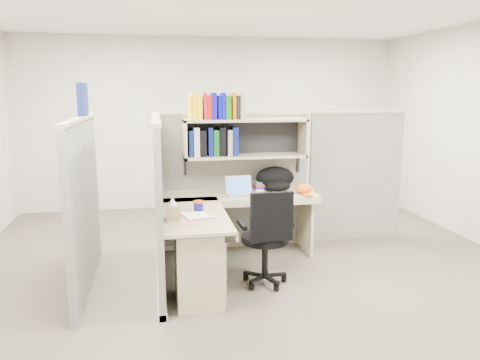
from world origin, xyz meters
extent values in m
plane|color=#3C372E|center=(0.00, 0.00, 0.00)|extent=(6.00, 6.00, 0.00)
plane|color=#B1AA9F|center=(0.00, 3.00, 1.35)|extent=(6.00, 0.00, 6.00)
plane|color=#B1AA9F|center=(0.00, -3.00, 1.35)|extent=(6.00, 0.00, 6.00)
plane|color=white|center=(0.00, 0.00, 2.70)|extent=(6.00, 6.00, 0.00)
cube|color=#5F5F5B|center=(0.00, 0.90, 0.80)|extent=(1.80, 0.06, 1.60)
cube|color=tan|center=(0.00, 0.90, 1.61)|extent=(1.80, 0.08, 0.03)
cube|color=#5F5F5B|center=(-0.90, 0.00, 0.80)|extent=(0.06, 1.80, 1.60)
cube|color=tan|center=(-0.90, 0.00, 1.61)|extent=(0.08, 1.80, 0.03)
cube|color=#5F5F5B|center=(-1.60, 0.00, 0.80)|extent=(0.06, 1.80, 1.60)
cube|color=#5F5F5B|center=(1.55, 0.90, 0.80)|extent=(1.20, 0.06, 1.60)
cube|color=navy|center=(-1.60, 0.35, 1.79)|extent=(0.07, 0.27, 0.32)
cube|color=white|center=(-0.87, 0.15, 1.20)|extent=(0.00, 0.21, 0.28)
cube|color=tan|center=(0.10, 0.70, 1.55)|extent=(1.40, 0.34, 0.03)
cube|color=tan|center=(0.10, 0.70, 1.14)|extent=(1.40, 0.34, 0.03)
cube|color=tan|center=(-0.58, 0.70, 1.34)|extent=(0.03, 0.34, 0.44)
cube|color=tan|center=(0.78, 0.70, 1.34)|extent=(0.03, 0.34, 0.44)
cube|color=black|center=(0.10, 0.86, 1.34)|extent=(1.38, 0.01, 0.41)
cube|color=yellow|center=(-0.52, 0.68, 1.69)|extent=(0.03, 0.20, 0.26)
cube|color=yellow|center=(-0.48, 0.68, 1.71)|extent=(0.05, 0.20, 0.29)
cube|color=#F3E405|center=(-0.42, 0.68, 1.69)|extent=(0.06, 0.20, 0.26)
cube|color=red|center=(-0.36, 0.68, 1.71)|extent=(0.04, 0.20, 0.29)
cube|color=#AD1406|center=(-0.32, 0.68, 1.69)|extent=(0.05, 0.20, 0.26)
cube|color=#0F05AB|center=(-0.27, 0.68, 1.71)|extent=(0.06, 0.20, 0.29)
cube|color=#040693|center=(-0.20, 0.68, 1.69)|extent=(0.04, 0.20, 0.26)
cube|color=#040C89|center=(-0.16, 0.68, 1.71)|extent=(0.04, 0.20, 0.29)
cube|color=#116907|center=(-0.11, 0.68, 1.69)|extent=(0.06, 0.20, 0.26)
cube|color=#C25804|center=(-0.04, 0.68, 1.71)|extent=(0.04, 0.20, 0.29)
cube|color=black|center=(0.00, 0.68, 1.69)|extent=(0.05, 0.20, 0.26)
cube|color=gray|center=(0.05, 0.68, 1.71)|extent=(0.06, 0.20, 0.29)
cube|color=#071446|center=(-0.52, 0.72, 1.30)|extent=(0.05, 0.24, 0.29)
cube|color=#B8B8B8|center=(-0.46, 0.72, 1.31)|extent=(0.06, 0.24, 0.32)
cube|color=black|center=(-0.39, 0.72, 1.30)|extent=(0.07, 0.24, 0.29)
cube|color=#060F44|center=(-0.30, 0.72, 1.31)|extent=(0.05, 0.24, 0.32)
cube|color=#094413|center=(-0.24, 0.72, 1.30)|extent=(0.06, 0.24, 0.29)
cube|color=black|center=(-0.17, 0.72, 1.31)|extent=(0.07, 0.24, 0.32)
cube|color=gray|center=(-0.09, 0.72, 1.30)|extent=(0.05, 0.24, 0.29)
cube|color=#081451|center=(-0.03, 0.72, 1.31)|extent=(0.06, 0.24, 0.32)
cube|color=tan|center=(0.00, 0.57, 0.71)|extent=(1.74, 0.60, 0.03)
cube|color=tan|center=(-0.57, -0.20, 0.71)|extent=(0.60, 1.34, 0.03)
cube|color=tan|center=(0.00, 0.27, 0.68)|extent=(1.74, 0.02, 0.07)
cube|color=tan|center=(-0.27, -0.20, 0.68)|extent=(0.02, 1.34, 0.07)
cube|color=tan|center=(-0.57, -0.55, 0.34)|extent=(0.40, 0.55, 0.68)
cube|color=tan|center=(-0.36, -0.55, 0.54)|extent=(0.02, 0.50, 0.16)
cube|color=tan|center=(-0.36, -0.55, 0.36)|extent=(0.02, 0.50, 0.16)
cube|color=tan|center=(-0.36, -0.55, 0.14)|extent=(0.02, 0.50, 0.22)
cube|color=#B2B2B7|center=(-0.35, -0.55, 0.54)|extent=(0.01, 0.12, 0.01)
cube|color=tan|center=(0.80, 0.60, 0.35)|extent=(0.03, 0.55, 0.70)
cylinder|color=navy|center=(-0.52, -0.12, 0.77)|extent=(0.09, 0.09, 0.08)
cylinder|color=red|center=(-0.52, -0.12, 0.82)|extent=(0.10, 0.10, 0.02)
ellipsoid|color=#8DA6C8|center=(0.08, 0.49, 0.75)|extent=(0.09, 0.07, 0.03)
cylinder|color=white|center=(0.00, 0.73, 0.78)|extent=(0.09, 0.09, 0.10)
cylinder|color=black|center=(0.10, -0.29, 0.47)|extent=(0.46, 0.46, 0.07)
cube|color=black|center=(0.11, -0.50, 0.74)|extent=(0.40, 0.07, 0.46)
cylinder|color=black|center=(0.10, -0.29, 0.28)|extent=(0.06, 0.06, 0.40)
cylinder|color=black|center=(0.10, -0.29, 0.05)|extent=(0.44, 0.44, 0.10)
cube|color=black|center=(-0.13, -0.30, 0.62)|extent=(0.05, 0.26, 0.04)
cube|color=black|center=(0.33, -0.28, 0.62)|extent=(0.05, 0.26, 0.04)
camera|label=1|loc=(-0.92, -4.51, 1.88)|focal=35.00mm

